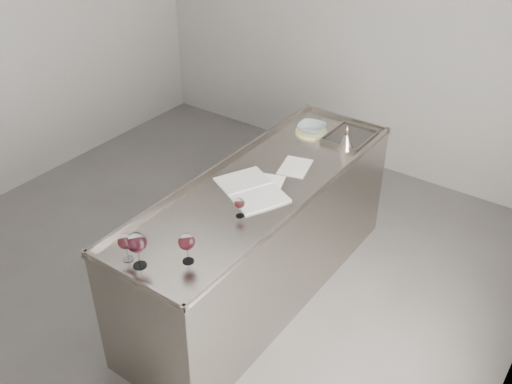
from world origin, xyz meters
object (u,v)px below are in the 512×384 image
Objects in this scene: wine_glass_left at (126,242)px; wine_glass_small at (240,204)px; wine_glass_middle at (137,243)px; ceramic_bowl at (312,128)px; wine_funnel at (346,141)px; wine_glass_right at (187,243)px; notebook at (251,189)px; counter at (261,238)px.

wine_glass_small is (0.25, 0.69, -0.03)m from wine_glass_left.
wine_glass_middle is 1.03× the size of ceramic_bowl.
wine_glass_right is at bearing -93.02° from wine_funnel.
notebook is at bearing 87.13° from wine_glass_middle.
wine_glass_small is at bearing -74.30° from counter.
wine_glass_middle reaches higher than wine_funnel.
wine_glass_right is 0.81m from notebook.
wine_funnel reaches higher than notebook.
wine_glass_middle is 1.91m from ceramic_bowl.
wine_glass_right is 1.66m from wine_funnel.
wine_funnel reaches higher than wine_glass_small.
wine_glass_right is at bearing -53.59° from notebook.
wine_glass_middle is 1.69× the size of wine_glass_small.
ceramic_bowl is (-0.05, 1.90, -0.11)m from wine_glass_middle.
notebook is 0.91m from wine_funnel.
wine_glass_left is (-0.14, -1.08, 0.59)m from counter.
wine_funnel is (0.28, 1.84, -0.10)m from wine_glass_middle.
wine_glass_left is at bearing 180.00° from wine_glass_middle.
wine_glass_middle is at bearing -103.31° from wine_glass_small.
counter is at bearing 82.45° from wine_glass_left.
wine_glass_left is 0.33m from wine_glass_right.
wine_funnel is at bearing 81.42° from wine_glass_middle.
wine_glass_left is 0.30× the size of notebook.
counter is 0.69m from wine_glass_small.
wine_glass_small is at bearing 93.02° from wine_glass_right.
wine_glass_left is at bearing -101.30° from wine_funnel.
wine_glass_small is at bearing -41.17° from notebook.
wine_glass_middle is 1.15× the size of wine_funnel.
wine_glass_middle reaches higher than wine_glass_left.
counter is 18.84× the size of wine_glass_small.
wine_glass_middle is at bearing -136.37° from wine_glass_right.
notebook is 0.94m from ceramic_bowl.
wine_glass_right is at bearing -81.36° from counter.
wine_glass_small is at bearing -79.88° from ceramic_bowl.
notebook is at bearing 100.25° from wine_glass_right.
notebook is (0.05, 0.96, -0.15)m from wine_glass_middle.
wine_funnel is (0.22, 0.76, 0.53)m from counter.
counter is 1.09m from wine_glass_right.
counter is at bearing -106.47° from wine_funnel.
counter is 0.95m from wine_funnel.
wine_funnel is at bearing 86.98° from wine_glass_right.
notebook is (-0.00, -0.12, 0.48)m from counter.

